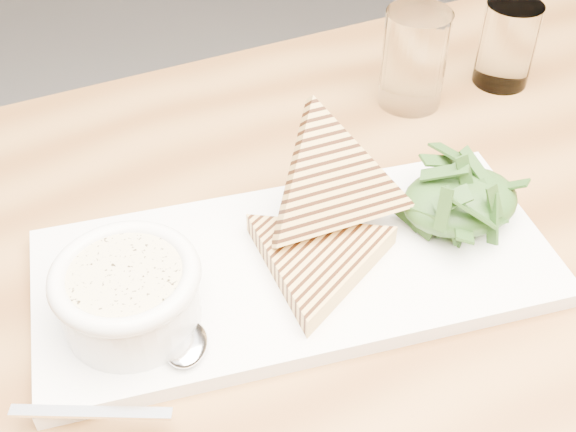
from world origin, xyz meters
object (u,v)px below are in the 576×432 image
object	(u,v)px
platter	(296,267)
glass_far	(507,44)
glass_near	(414,59)
table_top	(433,296)
soup_bowl	(130,301)

from	to	relation	value
platter	glass_far	distance (m)	0.40
platter	glass_far	size ratio (longest dim) A/B	4.52
platter	glass_near	bearing A→B (deg)	43.54
platter	table_top	bearing A→B (deg)	-24.75
table_top	soup_bowl	bearing A→B (deg)	171.73
table_top	platter	distance (m)	0.12
glass_near	glass_far	size ratio (longest dim) A/B	1.12
soup_bowl	glass_near	world-z (taller)	glass_near
soup_bowl	glass_near	size ratio (longest dim) A/B	0.98
glass_near	table_top	bearing A→B (deg)	-112.68
glass_near	glass_far	xyz separation A→B (m)	(0.12, 0.00, -0.01)
platter	glass_near	distance (m)	0.30
table_top	glass_near	xyz separation A→B (m)	(0.11, 0.26, 0.07)
table_top	soup_bowl	size ratio (longest dim) A/B	12.20
soup_bowl	glass_far	world-z (taller)	glass_far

